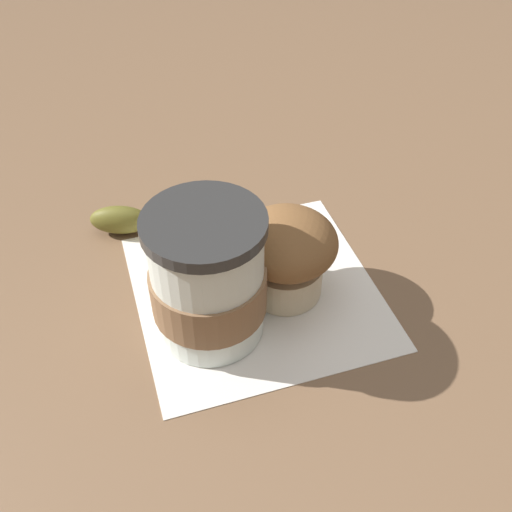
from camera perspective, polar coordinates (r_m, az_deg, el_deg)
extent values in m
plane|color=brown|center=(0.54, 0.00, -3.37)|extent=(3.00, 3.00, 0.00)
cube|color=white|center=(0.54, 0.00, -3.32)|extent=(0.26, 0.26, 0.00)
cylinder|color=silver|center=(0.47, -4.59, -2.42)|extent=(0.09, 0.09, 0.11)
cylinder|color=#2D2D2D|center=(0.43, -5.01, 3.03)|extent=(0.09, 0.09, 0.01)
cylinder|color=#846042|center=(0.48, -4.53, -3.16)|extent=(0.09, 0.09, 0.04)
cylinder|color=beige|center=(0.53, 2.83, -2.13)|extent=(0.06, 0.06, 0.03)
ellipsoid|color=brown|center=(0.50, 2.99, 1.18)|extent=(0.09, 0.09, 0.05)
ellipsoid|color=#D6CC4C|center=(0.57, -2.12, 1.96)|extent=(0.06, 0.06, 0.03)
ellipsoid|color=#D6CC4C|center=(0.59, -7.31, 3.37)|extent=(0.06, 0.08, 0.03)
ellipsoid|color=brown|center=(0.60, -12.84, 3.38)|extent=(0.03, 0.06, 0.03)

